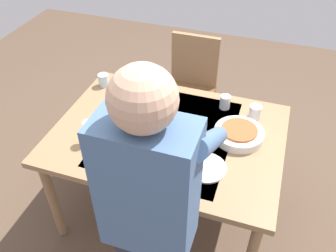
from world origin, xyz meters
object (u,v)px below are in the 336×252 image
object	(u,v)px
person_server	(151,219)
wine_glass_left	(89,128)
water_cup_near_left	(104,80)
water_cup_far_left	(255,112)
dining_table	(168,141)
water_cup_near_right	(225,102)
chair_near	(191,83)
water_cup_far_right	(142,175)
side_bowl_salad	(165,142)
dinner_plate_far	(206,168)
dinner_plate_near	(126,111)
serving_bowl_pasta	(239,134)
wine_bottle	(114,134)

from	to	relation	value
person_server	wine_glass_left	world-z (taller)	person_server
water_cup_near_left	water_cup_far_left	distance (m)	1.09
dining_table	water_cup_near_right	bearing A→B (deg)	-127.93
chair_near	water_cup_far_right	xyz separation A→B (m)	(-0.09, 1.32, 0.26)
water_cup_far_right	side_bowl_salad	world-z (taller)	water_cup_far_right
person_server	side_bowl_salad	world-z (taller)	person_server
chair_near	dinner_plate_far	size ratio (longest dim) A/B	3.96
dinner_plate_near	water_cup_far_left	bearing A→B (deg)	-166.01
water_cup_far_left	dinner_plate_near	world-z (taller)	water_cup_far_left
chair_near	wine_glass_left	size ratio (longest dim) A/B	6.03
side_bowl_salad	chair_near	bearing A→B (deg)	-83.36
person_server	wine_glass_left	size ratio (longest dim) A/B	11.19
water_cup_near_left	serving_bowl_pasta	world-z (taller)	water_cup_near_left
water_cup_near_left	serving_bowl_pasta	size ratio (longest dim) A/B	0.30
dining_table	water_cup_near_left	distance (m)	0.71
person_server	dinner_plate_near	world-z (taller)	person_server
water_cup_far_right	water_cup_far_left	bearing A→B (deg)	-123.59
wine_glass_left	dinner_plate_near	distance (m)	0.36
side_bowl_salad	dinner_plate_near	bearing A→B (deg)	-33.58
side_bowl_salad	wine_bottle	bearing A→B (deg)	20.79
person_server	dinner_plate_far	size ratio (longest dim) A/B	7.34
chair_near	dinner_plate_near	xyz separation A→B (m)	(0.24, 0.78, 0.22)
water_cup_near_right	water_cup_far_right	distance (m)	0.83
person_server	side_bowl_salad	size ratio (longest dim) A/B	9.38
water_cup_far_right	dining_table	bearing A→B (deg)	-90.73
chair_near	person_server	world-z (taller)	person_server
water_cup_near_right	dinner_plate_near	bearing A→B (deg)	21.93
serving_bowl_pasta	dinner_plate_far	xyz separation A→B (m)	(0.13, 0.31, -0.03)
person_server	wine_glass_left	bearing A→B (deg)	-42.67
person_server	water_cup_near_left	world-z (taller)	person_server
dinner_plate_near	dinner_plate_far	distance (m)	0.71
wine_glass_left	water_cup_far_left	distance (m)	1.05
person_server	water_cup_near_right	distance (m)	1.15
chair_near	wine_bottle	distance (m)	1.18
side_bowl_salad	dinner_plate_near	size ratio (longest dim) A/B	0.78
side_bowl_salad	water_cup_near_right	bearing A→B (deg)	-117.66
water_cup_near_left	wine_glass_left	bearing A→B (deg)	109.16
person_server	chair_near	bearing A→B (deg)	-80.44
water_cup_far_right	side_bowl_salad	xyz separation A→B (m)	(-0.03, -0.29, -0.01)
water_cup_far_left	dinner_plate_near	xyz separation A→B (m)	(0.82, 0.20, -0.04)
chair_near	water_cup_far_left	distance (m)	0.86
dining_table	wine_bottle	distance (m)	0.39
chair_near	serving_bowl_pasta	distance (m)	0.99
water_cup_near_left	wine_bottle	bearing A→B (deg)	121.77
person_server	water_cup_near_left	xyz separation A→B (m)	(0.79, -1.12, -0.18)
dinner_plate_near	side_bowl_salad	bearing A→B (deg)	146.42
side_bowl_salad	dinner_plate_near	distance (m)	0.43
person_server	dinner_plate_far	xyz separation A→B (m)	(-0.11, -0.55, -0.21)
dining_table	water_cup_near_right	xyz separation A→B (m)	(-0.28, -0.36, 0.12)
water_cup_near_left	dinner_plate_far	xyz separation A→B (m)	(-0.90, 0.57, -0.04)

